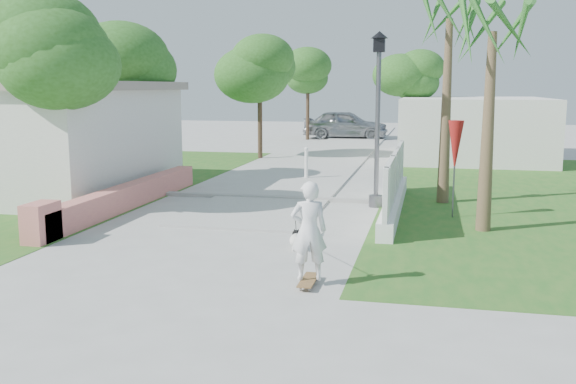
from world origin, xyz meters
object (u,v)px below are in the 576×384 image
(street_lamp, at_px, (378,113))
(skateboarder, at_px, (300,227))
(dog, at_px, (296,239))
(patio_umbrella, at_px, (455,147))
(parked_car, at_px, (346,124))
(bollard, at_px, (306,162))

(street_lamp, height_order, skateboarder, street_lamp)
(street_lamp, height_order, dog, street_lamp)
(street_lamp, relative_size, patio_umbrella, 1.93)
(parked_car, bearing_deg, bollard, -178.44)
(bollard, distance_m, skateboarder, 10.78)
(bollard, bearing_deg, street_lamp, -59.04)
(bollard, bearing_deg, parked_car, 93.11)
(street_lamp, relative_size, parked_car, 0.89)
(bollard, xyz_separation_m, dog, (1.59, -9.28, -0.38))
(dog, bearing_deg, street_lamp, 66.55)
(bollard, distance_m, parked_car, 17.36)
(bollard, height_order, parked_car, parked_car)
(patio_umbrella, relative_size, parked_car, 0.46)
(patio_umbrella, xyz_separation_m, parked_car, (-5.54, 22.84, -0.83))
(street_lamp, relative_size, dog, 8.22)
(skateboarder, xyz_separation_m, dog, (-0.34, 1.32, -0.53))
(street_lamp, xyz_separation_m, bollard, (-2.70, 4.50, -1.84))
(bollard, xyz_separation_m, skateboarder, (1.93, -10.60, 0.15))
(bollard, relative_size, dog, 2.02)
(skateboarder, relative_size, parked_car, 0.54)
(bollard, height_order, patio_umbrella, patio_umbrella)
(street_lamp, distance_m, patio_umbrella, 2.27)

